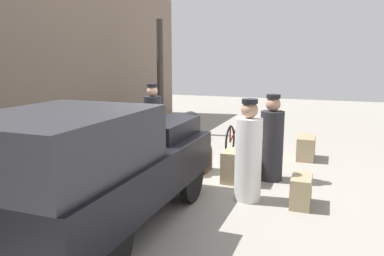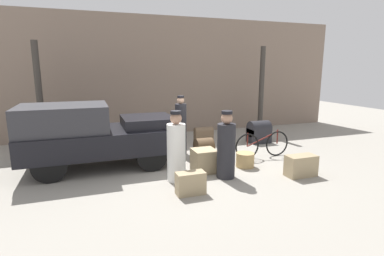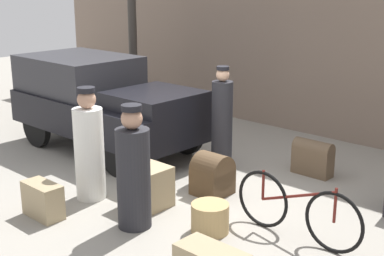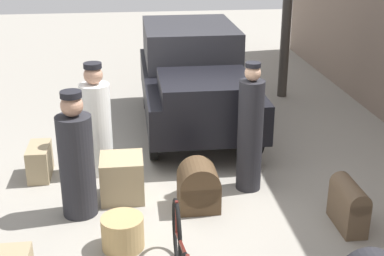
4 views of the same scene
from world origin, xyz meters
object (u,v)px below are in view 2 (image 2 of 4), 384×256
trunk_umber_medium (191,183)px  suitcase_small_leather (301,166)px  wicker_basket (245,160)px  trunk_barrel_dark (204,135)px  truck (93,133)px  trunk_large_brown (204,150)px  bicycle (262,145)px  porter_with_bicycle (176,150)px  porter_lifting_near_truck (226,148)px  suitcase_black_upright (259,132)px  trunk_wicker_pale (204,161)px  porter_standing_middle (181,128)px

trunk_umber_medium → suitcase_small_leather: suitcase_small_leather is taller
wicker_basket → suitcase_small_leather: bearing=-48.6°
wicker_basket → trunk_barrel_dark: trunk_barrel_dark is taller
truck → trunk_large_brown: size_ratio=6.10×
bicycle → porter_with_bicycle: (-2.87, -0.92, 0.35)m
suitcase_small_leather → trunk_barrel_dark: bearing=105.7°
porter_lifting_near_truck → suitcase_black_upright: size_ratio=2.09×
suitcase_small_leather → trunk_wicker_pale: size_ratio=1.27×
porter_standing_middle → trunk_wicker_pale: bearing=-87.6°
trunk_barrel_dark → trunk_umber_medium: size_ratio=1.08×
suitcase_black_upright → trunk_wicker_pale: size_ratio=1.33×
trunk_wicker_pale → truck: bearing=153.8°
bicycle → wicker_basket: bearing=-146.9°
truck → trunk_umber_medium: 3.12m
porter_standing_middle → trunk_wicker_pale: 1.79m
trunk_umber_medium → suitcase_black_upright: bearing=42.2°
suitcase_black_upright → truck: bearing=-170.6°
wicker_basket → trunk_large_brown: trunk_large_brown is taller
truck → trunk_large_brown: bearing=-5.9°
wicker_basket → suitcase_black_upright: suitcase_black_upright is taller
porter_with_bicycle → trunk_umber_medium: porter_with_bicycle is taller
truck → trunk_barrel_dark: truck is taller
truck → trunk_wicker_pale: bearing=-26.2°
wicker_basket → trunk_umber_medium: 2.26m
wicker_basket → bicycle: bearing=33.1°
trunk_umber_medium → trunk_large_brown: trunk_large_brown is taller
porter_lifting_near_truck → trunk_barrel_dark: 3.31m
porter_standing_middle → porter_lifting_near_truck: bearing=-79.5°
porter_standing_middle → suitcase_black_upright: (3.00, 0.47, -0.44)m
porter_with_bicycle → trunk_umber_medium: (0.06, -0.83, -0.50)m
wicker_basket → porter_lifting_near_truck: 1.11m
wicker_basket → trunk_large_brown: 1.25m
trunk_umber_medium → suitcase_black_upright: (3.70, 3.35, 0.14)m
bicycle → trunk_wicker_pale: (-2.05, -0.58, -0.10)m
suitcase_small_leather → trunk_umber_medium: bearing=-177.6°
suitcase_black_upright → trunk_barrel_dark: bearing=165.3°
trunk_wicker_pale → porter_standing_middle: bearing=92.4°
suitcase_black_upright → trunk_umber_medium: bearing=-137.8°
bicycle → porter_with_bicycle: size_ratio=1.07×
porter_lifting_near_truck → trunk_wicker_pale: 0.77m
truck → porter_standing_middle: size_ratio=2.15×
porter_lifting_near_truck → suitcase_black_upright: 3.76m
porter_standing_middle → trunk_barrel_dark: bearing=40.8°
truck → trunk_large_brown: 3.04m
porter_lifting_near_truck → trunk_barrel_dark: porter_lifting_near_truck is taller
porter_standing_middle → trunk_umber_medium: (-0.70, -2.88, -0.58)m
suitcase_black_upright → bicycle: bearing=-118.8°
porter_with_bicycle → trunk_wicker_pale: bearing=22.4°
trunk_large_brown → suitcase_black_upright: suitcase_black_upright is taller
bicycle → porter_lifting_near_truck: 2.06m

